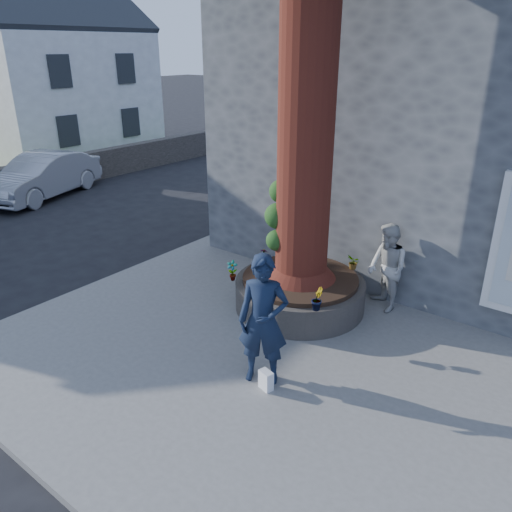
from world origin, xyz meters
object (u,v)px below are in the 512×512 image
Objects in this scene: planter at (300,292)px; woman at (387,268)px; car_silver at (42,176)px; man at (263,320)px.

planter is 1.58m from woman.
planter is 0.55× the size of car_silver.
man is at bearing -60.39° from woman.
woman reaches higher than car_silver.
woman is 0.38× the size of car_silver.
man is 3.02m from woman.
woman is (1.21, 0.88, 0.49)m from planter.
car_silver reaches higher than planter.
man is at bearing -35.25° from car_silver.
planter is 2.32m from man.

